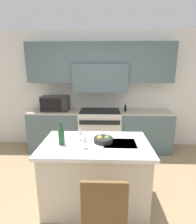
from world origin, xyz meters
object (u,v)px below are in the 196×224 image
Objects in this scene: wine_bottle at (61,136)px; range_stove at (100,130)px; island_chair at (104,212)px; wine_glass_far at (80,131)px; fruit_bowl at (103,140)px; wine_glass_near at (85,139)px; microwave at (55,103)px; oil_bottle_on_counter at (125,108)px.

range_stove is at bearing 75.26° from wine_bottle.
island_chair is 5.02× the size of wine_glass_far.
fruit_bowl is (0.54, 0.09, -0.08)m from wine_bottle.
island_chair is 0.81m from wine_glass_near.
range_stove is 1.60× the size of microwave.
wine_glass_far is (-0.33, 0.87, 0.48)m from island_chair.
fruit_bowl is at bearing -106.61° from oil_bottle_on_counter.
range_stove is at bearing 92.11° from island_chair.
wine_bottle reaches higher than island_chair.
island_chair is 0.90m from fruit_bowl.
wine_bottle is 1.59× the size of wine_glass_near.
fruit_bowl is (0.31, -0.06, -0.09)m from wine_glass_far.
wine_glass_far is at bearing 110.56° from island_chair.
oil_bottle_on_counter is at bearing 62.96° from wine_glass_far.
fruit_bowl is (1.09, -1.67, -0.17)m from microwave.
wine_glass_near is at bearing 111.20° from island_chair.
wine_bottle reaches higher than wine_glass_far.
oil_bottle_on_counter is (0.57, -0.02, 0.53)m from range_stove.
oil_bottle_on_counter reaches higher than wine_glass_near.
microwave is 2.31× the size of fruit_bowl.
wine_bottle is 0.27m from wine_glass_far.
wine_bottle is at bearing -146.06° from wine_glass_far.
wine_glass_far is 1.76m from oil_bottle_on_counter.
wine_glass_near reaches higher than range_stove.
wine_glass_far is (0.77, -1.61, -0.07)m from microwave.
wine_glass_near is (-0.24, 0.61, 0.48)m from island_chair.
range_stove is 1.70m from wine_glass_far.
microwave reaches higher than wine_bottle.
wine_glass_near is at bearing -20.36° from wine_bottle.
microwave reaches higher than oil_bottle_on_counter.
oil_bottle_on_counter is (0.80, 1.57, -0.02)m from wine_glass_far.
wine_glass_near is 0.32m from fruit_bowl.
island_chair is 5.02× the size of wine_glass_near.
wine_bottle is at bearing -104.74° from range_stove.
wine_glass_near and wine_glass_far have the same top height.
wine_bottle is 2.00m from oil_bottle_on_counter.
oil_bottle_on_counter is at bearing 79.00° from island_chair.
wine_glass_near is 1.97m from oil_bottle_on_counter.
fruit_bowl is (0.08, -1.65, 0.46)m from range_stove.
wine_bottle is at bearing -72.59° from microwave.
range_stove is 5.14× the size of oil_bottle_on_counter.
island_chair is at bearing -69.44° from wine_glass_far.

